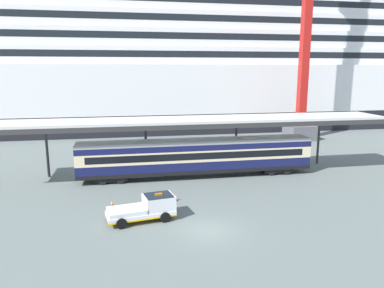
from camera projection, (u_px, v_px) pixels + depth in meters
name	position (u px, v px, depth m)	size (l,w,h in m)	color
ground_plane	(208.00, 230.00, 26.55)	(400.00, 400.00, 0.00)	slate
cruise_ship	(218.00, 69.00, 76.11)	(144.43, 25.33, 34.10)	black
platform_canopy	(196.00, 121.00, 39.04)	(42.26, 5.44, 6.34)	silver
train_carriage	(197.00, 156.00, 39.41)	(25.18, 2.81, 4.11)	black
service_truck	(147.00, 207.00, 28.29)	(5.47, 2.93, 2.02)	white
traffic_cone_near	(112.00, 203.00, 30.83)	(0.36, 0.36, 0.76)	black
traffic_cone_mid	(175.00, 197.00, 32.47)	(0.36, 0.36, 0.70)	black
dockside_crane	(309.00, 16.00, 57.39)	(10.22, 4.40, 62.70)	#595960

